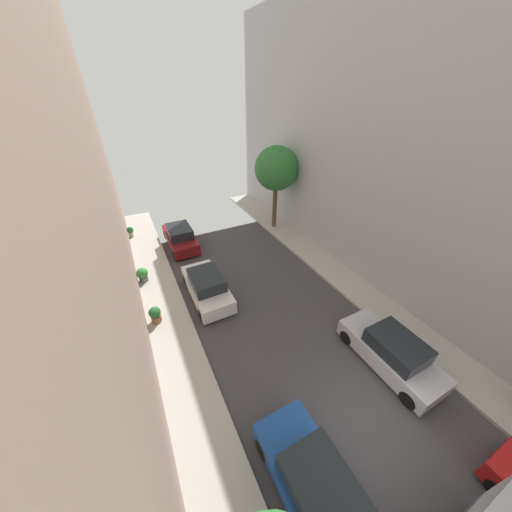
# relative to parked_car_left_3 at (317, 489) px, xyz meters

# --- Properties ---
(ground) EXTENTS (32.00, 32.00, 0.00)m
(ground) POSITION_rel_parked_car_left_3_xyz_m (2.70, 0.57, -0.72)
(ground) COLOR #423F42
(sidewalk_right) EXTENTS (2.00, 44.00, 0.15)m
(sidewalk_right) POSITION_rel_parked_car_left_3_xyz_m (7.70, 0.57, -0.64)
(sidewalk_right) COLOR #B7B2A8
(sidewalk_right) RESTS_ON ground
(parked_car_left_3) EXTENTS (1.78, 4.20, 1.57)m
(parked_car_left_3) POSITION_rel_parked_car_left_3_xyz_m (0.00, 0.00, 0.00)
(parked_car_left_3) COLOR #194799
(parked_car_left_3) RESTS_ON ground
(parked_car_left_4) EXTENTS (1.78, 4.20, 1.57)m
(parked_car_left_4) POSITION_rel_parked_car_left_3_xyz_m (0.00, 9.43, 0.00)
(parked_car_left_4) COLOR white
(parked_car_left_4) RESTS_ON ground
(parked_car_left_5) EXTENTS (1.78, 4.20, 1.57)m
(parked_car_left_5) POSITION_rel_parked_car_left_3_xyz_m (0.00, 15.51, 0.00)
(parked_car_left_5) COLOR maroon
(parked_car_left_5) RESTS_ON ground
(parked_car_right_2) EXTENTS (1.78, 4.20, 1.57)m
(parked_car_right_2) POSITION_rel_parked_car_left_3_xyz_m (5.40, 2.04, 0.00)
(parked_car_right_2) COLOR silver
(parked_car_right_2) RESTS_ON ground
(street_tree_1) EXTENTS (3.17, 3.17, 6.19)m
(street_tree_1) POSITION_rel_parked_car_left_3_xyz_m (7.49, 14.99, 4.00)
(street_tree_1) COLOR brown
(street_tree_1) RESTS_ON sidewalk_right
(potted_plant_0) EXTENTS (0.55, 0.55, 0.87)m
(potted_plant_0) POSITION_rel_parked_car_left_3_xyz_m (-2.83, 8.70, -0.11)
(potted_plant_0) COLOR brown
(potted_plant_0) RESTS_ON sidewalk_left
(potted_plant_1) EXTENTS (0.64, 0.64, 0.87)m
(potted_plant_1) POSITION_rel_parked_car_left_3_xyz_m (-2.97, 12.30, -0.11)
(potted_plant_1) COLOR slate
(potted_plant_1) RESTS_ON sidewalk_left
(potted_plant_3) EXTENTS (0.48, 0.48, 0.81)m
(potted_plant_3) POSITION_rel_parked_car_left_3_xyz_m (-3.09, 18.33, -0.10)
(potted_plant_3) COLOR #B2A899
(potted_plant_3) RESTS_ON sidewalk_left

